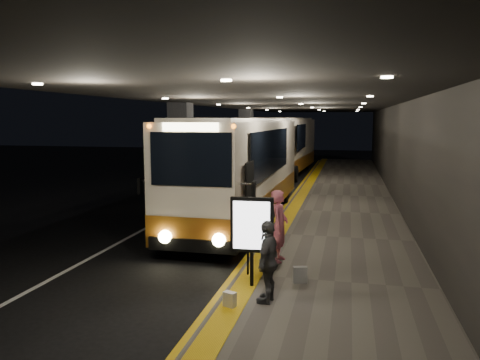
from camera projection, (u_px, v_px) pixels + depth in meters
The scene contains 16 objects.
ground at pixel (183, 240), 14.62m from camera, with size 90.00×90.00×0.00m, color black.
lane_line_white at pixel (183, 208), 19.85m from camera, with size 0.12×50.00×0.01m, color silver.
kerb_stripe_yellow at pixel (280, 213), 18.92m from camera, with size 0.18×50.00×0.01m, color gold.
sidewalk at pixel (341, 214), 18.37m from camera, with size 4.50×50.00×0.15m, color #514C44.
tactile_strip at pixel (293, 209), 18.78m from camera, with size 0.50×50.00×0.01m, color gold.
terminal_wall at pixel (405, 140), 17.48m from camera, with size 0.10×50.00×6.00m, color black.
support_columns at pixel (181, 159), 18.53m from camera, with size 0.80×24.80×4.40m.
canopy at pixel (286, 98), 18.29m from camera, with size 9.00×50.00×0.40m, color black.
coach_main at pixel (242, 173), 17.46m from camera, with size 2.59×11.86×3.68m.
coach_second at pixel (285, 148), 31.74m from camera, with size 3.02×12.00×3.74m.
passenger_boarding at pixel (279, 226), 11.86m from camera, with size 0.67×0.44×1.84m, color #D5637C.
passenger_waiting_grey at pixel (268, 261), 9.20m from camera, with size 0.97×0.49×1.65m, color #434347.
bag_polka at pixel (300, 275), 10.34m from camera, with size 0.30×0.13×0.37m, color black.
bag_plain at pixel (230, 299), 9.01m from camera, with size 0.24×0.14×0.30m, color white.
info_sign at pixel (252, 227), 9.99m from camera, with size 0.93×0.18×1.96m.
stanchion_post at pixel (248, 251), 10.83m from camera, with size 0.05×0.05×1.14m, color black.
Camera 1 is at (4.97, -13.48, 3.75)m, focal length 35.00 mm.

